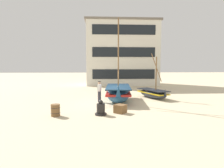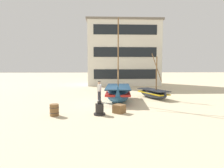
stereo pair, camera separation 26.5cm
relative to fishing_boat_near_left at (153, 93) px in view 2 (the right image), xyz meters
name	(u,v)px [view 2 (the right image)]	position (x,y,z in m)	size (l,w,h in m)	color
ground_plane	(113,103)	(-3.73, -2.09, -0.44)	(120.00, 120.00, 0.00)	beige
fishing_boat_near_left	(153,93)	(0.00, 0.00, 0.00)	(2.39, 3.60, 3.99)	#2D333D
fishing_boat_centre_large	(118,93)	(-3.24, -1.35, 0.25)	(2.28, 4.88, 6.78)	#23517A
fisherman_by_hull	(99,92)	(-4.78, -1.63, 0.39)	(0.33, 0.41, 1.68)	#33333D
capstan_winch	(100,109)	(-4.69, -5.76, -0.10)	(0.71, 0.71, 0.90)	black
wooden_barrel	(54,110)	(-7.33, -5.89, -0.09)	(0.56, 0.56, 0.70)	brown
cargo_crate	(119,109)	(-3.48, -5.34, -0.18)	(0.63, 0.63, 0.52)	brown
harbor_building_main	(123,53)	(-1.40, 12.78, 4.27)	(10.76, 5.29, 9.41)	silver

